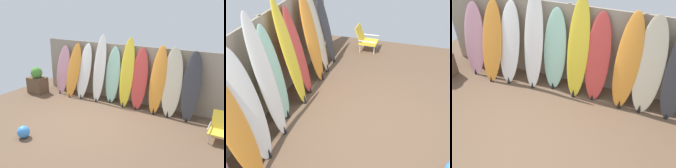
{
  "view_description": "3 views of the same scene",
  "coord_description": "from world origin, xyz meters",
  "views": [
    {
      "loc": [
        3.57,
        -4.73,
        2.97
      ],
      "look_at": [
        0.43,
        0.57,
        1.0
      ],
      "focal_mm": 40.0,
      "sensor_mm": 36.0,
      "label": 1
    },
    {
      "loc": [
        -4.35,
        -0.69,
        3.41
      ],
      "look_at": [
        -0.29,
        0.57,
        0.91
      ],
      "focal_mm": 50.0,
      "sensor_mm": 36.0,
      "label": 2
    },
    {
      "loc": [
        1.53,
        -2.47,
        3.52
      ],
      "look_at": [
        0.39,
        0.6,
        0.98
      ],
      "focal_mm": 40.0,
      "sensor_mm": 36.0,
      "label": 3
    }
  ],
  "objects": [
    {
      "name": "surfboard_orange_7",
      "position": [
        1.28,
        1.63,
        0.95
      ],
      "size": [
        0.52,
        0.55,
        1.92
      ],
      "color": "orange",
      "rests_on": "ground"
    },
    {
      "name": "surfboard_cream_8",
      "position": [
        1.68,
        1.65,
        0.94
      ],
      "size": [
        0.59,
        0.54,
        1.9
      ],
      "color": "beige",
      "rests_on": "ground"
    },
    {
      "name": "surfboard_white_2",
      "position": [
        -1.25,
        1.62,
        0.88
      ],
      "size": [
        0.58,
        0.62,
        1.78
      ],
      "color": "white",
      "rests_on": "ground"
    },
    {
      "name": "surfboard_pink_0",
      "position": [
        -2.19,
        1.64,
        0.8
      ],
      "size": [
        0.55,
        0.56,
        1.63
      ],
      "color": "pink",
      "rests_on": "ground"
    },
    {
      "name": "surfboard_seafoam_4",
      "position": [
        -0.23,
        1.72,
        0.86
      ],
      "size": [
        0.49,
        0.44,
        1.75
      ],
      "color": "#9ED6BC",
      "rests_on": "ground"
    },
    {
      "name": "ground",
      "position": [
        0.0,
        0.0,
        0.0
      ],
      "size": [
        7.68,
        7.68,
        0.0
      ],
      "primitive_type": "plane",
      "color": "brown"
    },
    {
      "name": "surfboard_yellow_5",
      "position": [
        0.29,
        1.67,
        1.01
      ],
      "size": [
        0.45,
        0.58,
        2.06
      ],
      "color": "yellow",
      "rests_on": "ground"
    },
    {
      "name": "surfboard_orange_1",
      "position": [
        -1.67,
        1.57,
        0.86
      ],
      "size": [
        0.5,
        0.66,
        1.75
      ],
      "color": "orange",
      "rests_on": "ground"
    },
    {
      "name": "fence_back",
      "position": [
        -0.0,
        2.01,
        0.9
      ],
      "size": [
        6.08,
        0.11,
        1.8
      ],
      "color": "gray",
      "rests_on": "ground"
    },
    {
      "name": "surfboard_white_3",
      "position": [
        -0.66,
        1.63,
        1.03
      ],
      "size": [
        0.44,
        0.54,
        2.1
      ],
      "color": "white",
      "rests_on": "ground"
    },
    {
      "name": "surfboard_red_6",
      "position": [
        0.69,
        1.69,
        0.89
      ],
      "size": [
        0.51,
        0.53,
        1.79
      ],
      "color": "#D13D38",
      "rests_on": "ground"
    }
  ]
}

